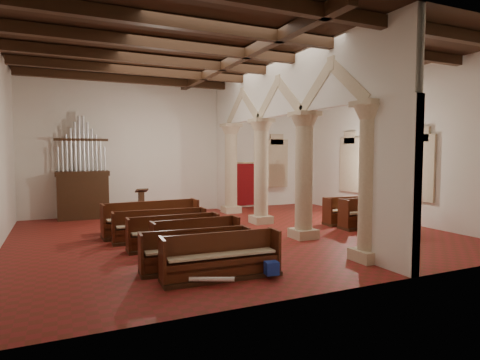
% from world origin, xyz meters
% --- Properties ---
extents(floor, '(14.00, 14.00, 0.00)m').
position_xyz_m(floor, '(0.00, 0.00, 0.00)').
color(floor, maroon).
rests_on(floor, ground).
extents(ceiling, '(14.00, 14.00, 0.00)m').
position_xyz_m(ceiling, '(0.00, 0.00, 6.00)').
color(ceiling, black).
rests_on(ceiling, wall_back).
extents(wall_back, '(14.00, 0.02, 6.00)m').
position_xyz_m(wall_back, '(0.00, 6.00, 3.00)').
color(wall_back, white).
rests_on(wall_back, floor).
extents(wall_front, '(14.00, 0.02, 6.00)m').
position_xyz_m(wall_front, '(0.00, -6.00, 3.00)').
color(wall_front, white).
rests_on(wall_front, floor).
extents(wall_right, '(0.02, 12.00, 6.00)m').
position_xyz_m(wall_right, '(7.00, 0.00, 3.00)').
color(wall_right, white).
rests_on(wall_right, floor).
extents(ceiling_beams, '(13.80, 11.80, 0.30)m').
position_xyz_m(ceiling_beams, '(0.00, 0.00, 5.82)').
color(ceiling_beams, '#321B0F').
rests_on(ceiling_beams, wall_back).
extents(arcade, '(0.90, 11.90, 6.00)m').
position_xyz_m(arcade, '(1.80, 0.00, 3.56)').
color(arcade, beige).
rests_on(arcade, floor).
extents(window_right_a, '(0.03, 1.00, 2.20)m').
position_xyz_m(window_right_a, '(6.98, -1.50, 2.20)').
color(window_right_a, '#2E6950').
rests_on(window_right_a, wall_right).
extents(window_right_b, '(0.03, 1.00, 2.20)m').
position_xyz_m(window_right_b, '(6.98, 2.50, 2.20)').
color(window_right_b, '#2E6950').
rests_on(window_right_b, wall_right).
extents(window_back, '(1.00, 0.03, 2.20)m').
position_xyz_m(window_back, '(5.00, 5.98, 2.20)').
color(window_back, '#2E6950').
rests_on(window_back, wall_back).
extents(pipe_organ, '(2.10, 0.85, 4.40)m').
position_xyz_m(pipe_organ, '(-4.50, 5.50, 1.37)').
color(pipe_organ, '#321B0F').
rests_on(pipe_organ, floor).
extents(lectern, '(0.52, 0.53, 1.24)m').
position_xyz_m(lectern, '(-2.18, 5.04, 0.51)').
color(lectern, '#341D10').
rests_on(lectern, floor).
extents(dossal_curtain, '(1.80, 0.07, 2.17)m').
position_xyz_m(dossal_curtain, '(3.50, 5.92, 1.17)').
color(dossal_curtain, maroon).
rests_on(dossal_curtain, floor).
extents(processional_banner, '(0.57, 0.72, 2.49)m').
position_xyz_m(processional_banner, '(5.21, 3.75, 0.81)').
color(processional_banner, '#321B0F').
rests_on(processional_banner, floor).
extents(hymnal_box_a, '(0.31, 0.26, 0.29)m').
position_xyz_m(hymnal_box_a, '(-1.17, -4.77, 0.24)').
color(hymnal_box_a, navy).
rests_on(hymnal_box_a, floor).
extents(hymnal_box_b, '(0.38, 0.33, 0.33)m').
position_xyz_m(hymnal_box_b, '(-1.29, -2.26, 0.27)').
color(hymnal_box_b, '#162699').
rests_on(hymnal_box_b, floor).
extents(hymnal_box_c, '(0.34, 0.29, 0.31)m').
position_xyz_m(hymnal_box_c, '(-1.58, -0.51, 0.25)').
color(hymnal_box_c, navy).
rests_on(hymnal_box_c, floor).
extents(tube_heater_a, '(0.90, 0.48, 0.09)m').
position_xyz_m(tube_heater_a, '(-2.55, -4.71, 0.16)').
color(tube_heater_a, white).
rests_on(tube_heater_a, floor).
extents(tube_heater_b, '(1.12, 0.49, 0.11)m').
position_xyz_m(tube_heater_b, '(-2.27, -3.03, 0.16)').
color(tube_heater_b, silver).
rests_on(tube_heater_b, floor).
extents(nave_pew_0, '(2.71, 0.78, 1.00)m').
position_xyz_m(nave_pew_0, '(-2.16, -4.28, 0.33)').
color(nave_pew_0, '#321B0F').
rests_on(nave_pew_0, floor).
extents(nave_pew_1, '(2.64, 0.81, 0.96)m').
position_xyz_m(nave_pew_1, '(-2.49, -3.44, 0.32)').
color(nave_pew_1, '#321B0F').
rests_on(nave_pew_1, floor).
extents(nave_pew_2, '(2.45, 0.71, 0.97)m').
position_xyz_m(nave_pew_2, '(-2.03, -2.07, 0.32)').
color(nave_pew_2, '#321B0F').
rests_on(nave_pew_2, floor).
extents(nave_pew_3, '(2.65, 0.66, 0.96)m').
position_xyz_m(nave_pew_3, '(-2.40, -1.15, 0.32)').
color(nave_pew_3, '#321B0F').
rests_on(nave_pew_3, floor).
extents(nave_pew_4, '(2.92, 0.78, 0.97)m').
position_xyz_m(nave_pew_4, '(-2.53, 0.03, 0.32)').
color(nave_pew_4, '#321B0F').
rests_on(nave_pew_4, floor).
extents(nave_pew_5, '(3.24, 0.94, 1.13)m').
position_xyz_m(nave_pew_5, '(-2.59, 1.00, 0.37)').
color(nave_pew_5, '#321B0F').
rests_on(nave_pew_5, floor).
extents(nave_pew_6, '(2.51, 0.79, 0.96)m').
position_xyz_m(nave_pew_6, '(-2.64, 1.86, 0.32)').
color(nave_pew_6, '#321B0F').
rests_on(nave_pew_6, floor).
extents(aisle_pew_0, '(1.74, 0.79, 1.03)m').
position_xyz_m(aisle_pew_0, '(4.79, -2.03, 0.35)').
color(aisle_pew_0, '#321B0F').
rests_on(aisle_pew_0, floor).
extents(aisle_pew_1, '(1.96, 0.85, 1.11)m').
position_xyz_m(aisle_pew_1, '(4.78, -1.02, 0.37)').
color(aisle_pew_1, '#321B0F').
rests_on(aisle_pew_1, floor).
extents(aisle_pew_2, '(1.78, 0.79, 1.05)m').
position_xyz_m(aisle_pew_2, '(4.68, -0.08, 0.36)').
color(aisle_pew_2, '#321B0F').
rests_on(aisle_pew_2, floor).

